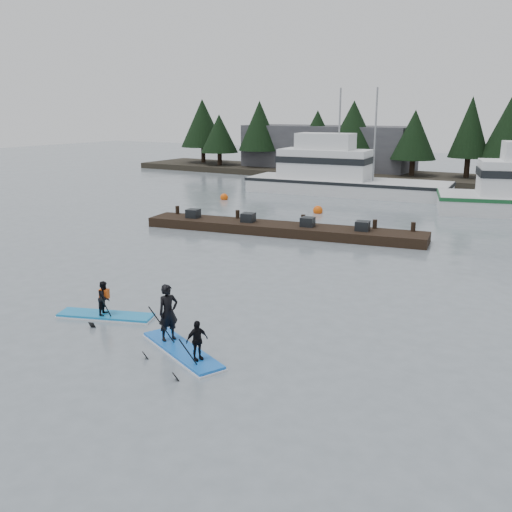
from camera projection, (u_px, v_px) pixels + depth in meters
The scene contains 10 objects.
ground at pixel (157, 331), 17.82m from camera, with size 160.00×160.00×0.00m, color slate.
far_shore at pixel (457, 181), 52.58m from camera, with size 70.00×8.00×0.60m, color #2D281E.
treeline at pixel (456, 184), 52.66m from camera, with size 60.00×4.00×8.00m, color black, non-canonical shape.
waterfront_building at pixel (327, 150), 60.67m from camera, with size 18.00×6.00×5.00m, color #4C4C51.
fishing_boat_large at pixel (341, 185), 46.60m from camera, with size 16.58×6.08×9.32m.
floating_dock at pixel (281, 229), 31.64m from camera, with size 15.83×2.11×0.53m, color black.
buoy_b at pixel (318, 213), 37.95m from camera, with size 0.64×0.64×0.64m, color #E9540B.
buoy_a at pixel (224, 199), 43.62m from camera, with size 0.60×0.60×0.60m, color #E9540B.
paddleboard_solo at pixel (105, 307), 18.92m from camera, with size 3.27×1.82×1.76m.
paddleboard_duo at pixel (179, 331), 16.25m from camera, with size 3.49×2.15×2.33m.
Camera 1 is at (11.23, -12.68, 6.75)m, focal length 40.00 mm.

